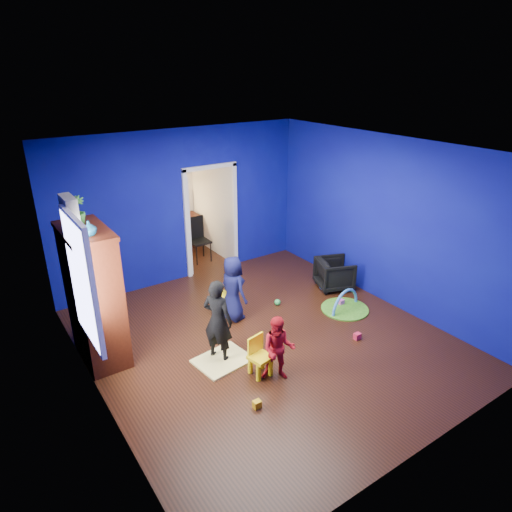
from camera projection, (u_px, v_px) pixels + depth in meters
floor at (266, 340)px, 7.06m from camera, size 5.00×5.50×0.01m
ceiling at (268, 151)px, 5.93m from camera, size 5.00×5.50×0.01m
wall_back at (182, 207)px, 8.59m from camera, size 5.00×0.02×2.90m
wall_front at (432, 344)px, 4.40m from camera, size 5.00×0.02×2.90m
wall_left at (89, 301)px, 5.20m from camera, size 0.02×5.50×2.90m
wall_right at (386, 222)px, 7.79m from camera, size 0.02×5.50×2.90m
alcove at (191, 201)px, 9.64m from camera, size 1.00×1.75×2.50m
armchair at (335, 274)px, 8.59m from camera, size 0.82×0.81×0.58m
child_black at (218, 321)px, 6.39m from camera, size 0.48×0.54×1.25m
child_navy at (233, 289)px, 7.44m from camera, size 0.43×0.59×1.11m
toddler_red at (278, 349)px, 6.03m from camera, size 0.57×0.55×0.93m
vase at (89, 228)px, 5.67m from camera, size 0.22×0.22×0.19m
potted_plant at (77, 211)px, 6.03m from camera, size 0.28×0.28×0.38m
tv_armoire at (94, 295)px, 6.32m from camera, size 0.58×1.14×1.96m
crt_tv at (96, 292)px, 6.33m from camera, size 0.46×0.70×0.54m
yellow_blanket at (223, 360)px, 6.55m from camera, size 0.82×0.69×0.03m
hopper_ball at (223, 302)px, 7.74m from camera, size 0.42×0.42×0.42m
kid_chair at (261, 359)px, 6.19m from camera, size 0.33×0.33×0.50m
play_mat at (345, 309)px, 7.92m from camera, size 0.82×0.82×0.02m
toy_arch at (345, 308)px, 7.92m from camera, size 0.73×0.19×0.74m
window_left at (80, 281)px, 5.44m from camera, size 0.03×0.95×1.55m
curtain at (82, 284)px, 6.03m from camera, size 0.14×0.42×2.40m
doorway at (211, 221)px, 9.06m from camera, size 1.16×0.10×2.10m
study_desk at (180, 232)px, 10.47m from camera, size 0.88×0.44×0.75m
desk_monitor at (176, 206)px, 10.34m from camera, size 0.40×0.05×0.32m
desk_lamp at (166, 210)px, 10.15m from camera, size 0.14×0.14×0.14m
folding_chair at (200, 241)px, 9.71m from camera, size 0.40×0.40×0.92m
book_shelf at (173, 159)px, 9.91m from camera, size 0.88×0.24×0.04m
toy_0 at (357, 336)px, 7.06m from camera, size 0.10×0.08×0.10m
toy_1 at (322, 287)px, 8.61m from camera, size 0.11×0.11×0.11m
toy_2 at (257, 404)px, 5.65m from camera, size 0.10×0.08×0.10m
toy_3 at (277, 302)px, 8.06m from camera, size 0.11×0.11×0.11m
toy_4 at (341, 302)px, 8.06m from camera, size 0.10×0.08×0.10m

